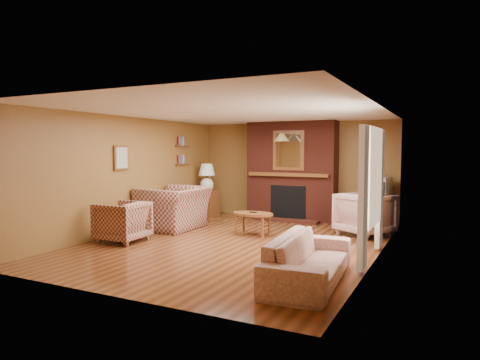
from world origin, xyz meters
The scene contains 20 objects.
floor centered at (0.00, 0.00, 0.00)m, with size 6.50×6.50×0.00m, color #4A2610.
ceiling centered at (0.00, 0.00, 2.40)m, with size 6.50×6.50×0.00m, color white.
wall_back centered at (0.00, 3.25, 1.20)m, with size 6.50×6.50×0.00m, color brown.
wall_front centered at (0.00, -3.25, 1.20)m, with size 6.50×6.50×0.00m, color brown.
wall_left centered at (-2.50, 0.00, 1.20)m, with size 6.50×6.50×0.00m, color brown.
wall_right centered at (2.50, 0.00, 1.20)m, with size 6.50×6.50×0.00m, color brown.
fireplace centered at (0.00, 2.98, 1.18)m, with size 2.20×0.82×2.40m.
window_right centered at (2.45, -0.20, 1.13)m, with size 0.10×1.85×2.00m.
bookshelf centered at (-2.44, 1.90, 1.67)m, with size 0.09×0.55×0.71m.
botanical_print centered at (-2.47, -0.30, 1.55)m, with size 0.05×0.40×0.50m.
pendant_light centered at (0.00, 2.30, 2.00)m, with size 0.36×0.36×0.48m.
plaid_loveseat centered at (-1.85, 0.65, 0.45)m, with size 1.39×1.21×0.90m, color maroon.
plaid_armchair centered at (-1.95, -0.88, 0.38)m, with size 0.80×0.83×0.75m, color maroon.
floral_sofa centered at (1.90, -1.67, 0.30)m, with size 2.03×0.80×0.59m, color beige.
floral_armchair centered at (2.00, 1.76, 0.43)m, with size 0.91×0.94×0.85m, color beige.
coffee_table centered at (-0.01, 0.72, 0.40)m, with size 0.85×0.53×0.48m.
side_table centered at (-2.10, 2.45, 0.33)m, with size 0.49×0.49×0.66m, color brown.
table_lamp centered at (-2.10, 2.45, 1.05)m, with size 0.43×0.43×0.70m.
tv_stand centered at (2.05, 2.80, 0.30)m, with size 0.55×0.50×0.60m, color black.
crt_tv centered at (2.05, 2.79, 0.86)m, with size 0.63×0.63×0.51m.
Camera 1 is at (3.52, -6.97, 1.71)m, focal length 32.00 mm.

